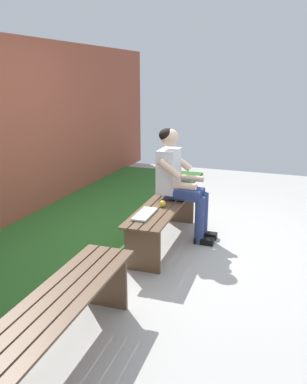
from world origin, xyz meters
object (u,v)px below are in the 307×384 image
at_px(person_seated, 179,179).
at_px(book_open, 145,214).
at_px(apple, 163,204).
at_px(bench_near, 164,213).
at_px(bench_far, 57,317).

xyz_separation_m(person_seated, book_open, (0.67, -0.16, -0.22)).
distance_m(apple, book_open, 0.33).
relative_size(bench_near, book_open, 4.09).
bearing_deg(bench_far, bench_near, -180.00).
distance_m(bench_far, person_seated, 2.39).
bearing_deg(person_seated, apple, -12.03).
relative_size(bench_far, apple, 23.82).
height_order(bench_far, book_open, book_open).
bearing_deg(person_seated, bench_near, -24.92).
xyz_separation_m(bench_near, book_open, (0.45, -0.05, 0.13)).
height_order(apple, book_open, apple).
relative_size(apple, book_open, 0.17).
bearing_deg(book_open, bench_near, 171.21).
bearing_deg(book_open, bench_far, -0.20).
height_order(person_seated, book_open, person_seated).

